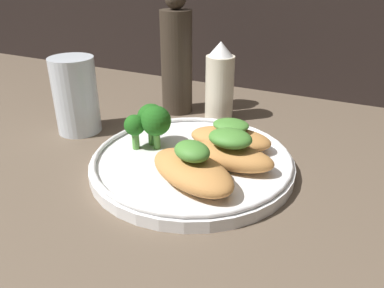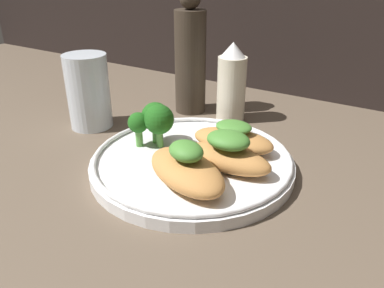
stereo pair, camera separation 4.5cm
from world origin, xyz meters
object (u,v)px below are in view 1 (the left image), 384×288
pepper_grinder (177,58)px  drinking_glass (76,95)px  sauce_bottle (220,83)px  plate (192,161)px  broccoli_bunch (151,121)px

pepper_grinder → drinking_glass: bearing=-124.1°
sauce_bottle → drinking_glass: size_ratio=1.11×
plate → drinking_glass: 21.02cm
plate → drinking_glass: size_ratio=2.23×
broccoli_bunch → sauce_bottle: size_ratio=0.46×
plate → pepper_grinder: (-10.96, 16.77, 8.01)cm
plate → broccoli_bunch: 7.38cm
pepper_grinder → drinking_glass: (-9.35, -13.81, -3.43)cm
sauce_bottle → pepper_grinder: bearing=180.0°
pepper_grinder → plate: bearing=-56.8°
plate → broccoli_bunch: size_ratio=4.33×
plate → drinking_glass: drinking_glass is taller
plate → broccoli_bunch: bearing=173.6°
broccoli_bunch → drinking_glass: size_ratio=0.52×
plate → sauce_bottle: size_ratio=2.01×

